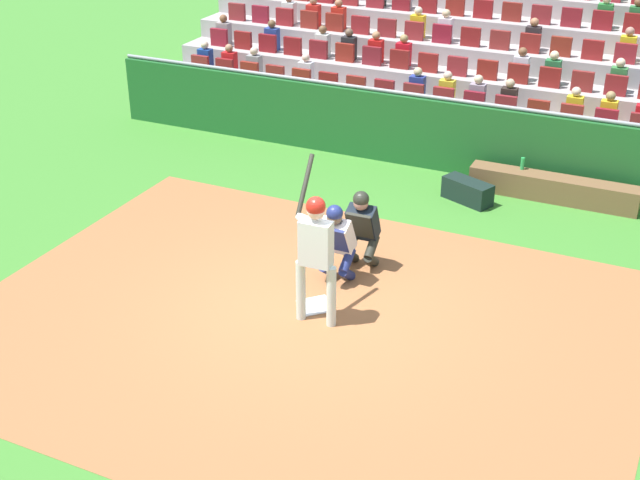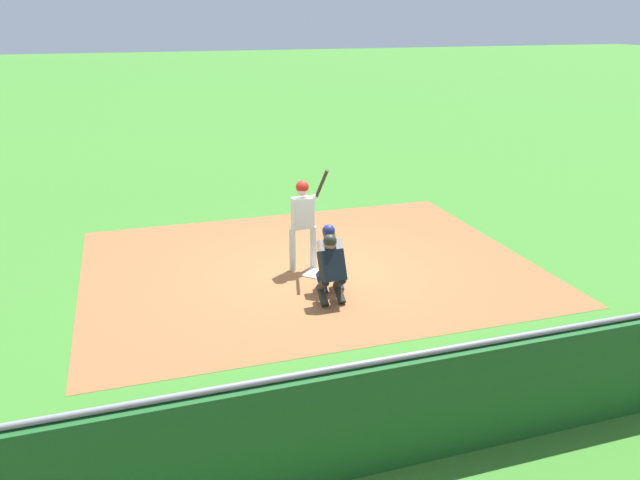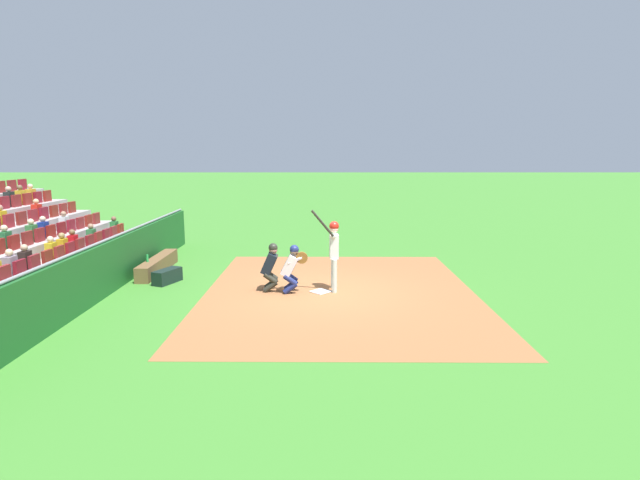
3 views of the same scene
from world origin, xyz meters
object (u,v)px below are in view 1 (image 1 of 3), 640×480
at_px(home_plate_marker, 316,305).
at_px(dugout_bench, 553,188).
at_px(catcher_crouching, 336,238).
at_px(equipment_duffel_bag, 467,191).
at_px(home_plate_umpire, 362,225).
at_px(batter_at_plate, 315,245).
at_px(water_bottle_on_bench, 523,163).

xyz_separation_m(home_plate_marker, dugout_bench, (-2.25, -4.97, 0.20)).
distance_m(home_plate_marker, catcher_crouching, 1.02).
xyz_separation_m(home_plate_marker, equipment_duffel_bag, (-0.92, -4.28, 0.18)).
distance_m(home_plate_umpire, equipment_duffel_bag, 3.11).
bearing_deg(home_plate_umpire, catcher_crouching, 72.69).
bearing_deg(home_plate_umpire, equipment_duffel_bag, -104.65).
relative_size(home_plate_marker, home_plate_umpire, 0.34).
height_order(dugout_bench, equipment_duffel_bag, dugout_bench).
bearing_deg(home_plate_marker, catcher_crouching, -87.40).
relative_size(home_plate_marker, equipment_duffel_bag, 0.49).
distance_m(catcher_crouching, equipment_duffel_bag, 3.69).
height_order(catcher_crouching, dugout_bench, catcher_crouching).
height_order(batter_at_plate, dugout_bench, batter_at_plate).
distance_m(catcher_crouching, dugout_bench, 4.83).
height_order(catcher_crouching, water_bottle_on_bench, catcher_crouching).
distance_m(home_plate_marker, equipment_duffel_bag, 4.38).
height_order(home_plate_marker, home_plate_umpire, home_plate_umpire).
distance_m(batter_at_plate, dugout_bench, 5.78).
bearing_deg(dugout_bench, equipment_duffel_bag, 27.38).
xyz_separation_m(home_plate_umpire, equipment_duffel_bag, (-0.78, -2.97, -0.51)).
distance_m(batter_at_plate, home_plate_umpire, 1.71).
height_order(catcher_crouching, home_plate_umpire, home_plate_umpire).
xyz_separation_m(home_plate_marker, catcher_crouching, (0.03, -0.75, 0.69)).
bearing_deg(home_plate_marker, water_bottle_on_bench, -108.16).
height_order(batter_at_plate, catcher_crouching, batter_at_plate).
relative_size(catcher_crouching, dugout_bench, 0.44).
bearing_deg(equipment_duffel_bag, batter_at_plate, 103.40).
bearing_deg(dugout_bench, water_bottle_on_bench, -9.32).
xyz_separation_m(dugout_bench, water_bottle_on_bench, (0.59, -0.10, 0.33)).
bearing_deg(water_bottle_on_bench, equipment_duffel_bag, 46.60).
bearing_deg(equipment_duffel_bag, dugout_bench, -129.86).
bearing_deg(catcher_crouching, home_plate_umpire, -107.31).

